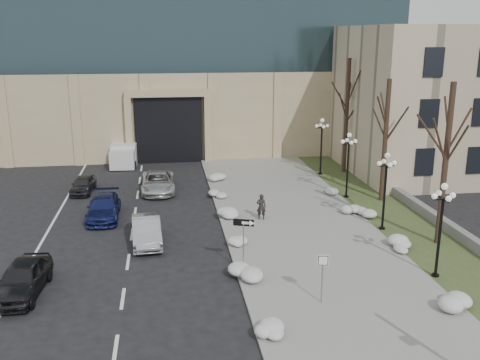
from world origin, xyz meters
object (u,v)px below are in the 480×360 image
(car_a, at_px, (22,278))
(lamppost_c, at_px, (348,156))
(car_b, at_px, (147,231))
(pedestrian, at_px, (261,207))
(car_d, at_px, (158,182))
(lamppost_d, at_px, (322,139))
(car_c, at_px, (104,208))
(lamppost_b, at_px, (386,181))
(keep_sign, at_px, (323,268))
(one_way_sign, at_px, (247,229))
(box_truck, at_px, (125,153))
(car_e, at_px, (83,184))
(lamppost_a, at_px, (441,218))

(car_a, relative_size, lamppost_c, 0.95)
(car_b, xyz_separation_m, pedestrian, (7.02, 2.67, 0.21))
(car_d, relative_size, lamppost_d, 1.09)
(car_c, bearing_deg, car_d, 57.78)
(car_d, xyz_separation_m, lamppost_b, (13.30, -10.15, 2.35))
(pedestrian, relative_size, keep_sign, 0.70)
(one_way_sign, bearing_deg, box_truck, 124.47)
(keep_sign, height_order, lamppost_d, lamppost_d)
(pedestrian, xyz_separation_m, box_truck, (-9.41, 17.07, 0.02))
(car_e, relative_size, lamppost_d, 0.77)
(keep_sign, bearing_deg, car_b, 142.80)
(car_d, height_order, one_way_sign, one_way_sign)
(car_a, relative_size, one_way_sign, 1.60)
(one_way_sign, relative_size, lamppost_a, 0.59)
(one_way_sign, bearing_deg, keep_sign, -34.53)
(car_d, relative_size, lamppost_c, 1.09)
(car_c, xyz_separation_m, one_way_sign, (7.76, -9.39, 1.63))
(car_a, relative_size, car_b, 1.01)
(car_c, distance_m, lamppost_a, 20.21)
(lamppost_b, distance_m, lamppost_d, 13.00)
(pedestrian, relative_size, lamppost_d, 0.35)
(one_way_sign, distance_m, keep_sign, 4.50)
(car_b, relative_size, pedestrian, 2.71)
(pedestrian, bearing_deg, car_d, -38.36)
(car_b, bearing_deg, one_way_sign, -47.55)
(car_e, bearing_deg, car_a, -87.00)
(car_e, relative_size, one_way_sign, 1.29)
(car_d, bearing_deg, car_e, 174.37)
(keep_sign, bearing_deg, car_c, 139.07)
(box_truck, xyz_separation_m, lamppost_c, (16.27, -13.24, 2.12))
(box_truck, xyz_separation_m, keep_sign, (10.06, -28.03, 0.76))
(car_e, bearing_deg, box_truck, 79.11)
(one_way_sign, xyz_separation_m, lamppost_b, (8.93, 4.76, 0.75))
(box_truck, bearing_deg, car_e, -103.19)
(car_c, height_order, keep_sign, keep_sign)
(car_c, distance_m, car_d, 6.48)
(lamppost_a, bearing_deg, car_b, 154.89)
(car_e, xyz_separation_m, one_way_sign, (9.86, -15.43, 1.71))
(car_e, xyz_separation_m, pedestrian, (11.93, -7.99, 0.32))
(pedestrian, distance_m, lamppost_c, 8.14)
(box_truck, bearing_deg, lamppost_c, -36.80)
(lamppost_a, bearing_deg, box_truck, 121.80)
(lamppost_a, bearing_deg, keep_sign, -163.97)
(car_a, distance_m, lamppost_a, 19.43)
(car_b, relative_size, lamppost_d, 0.94)
(box_truck, distance_m, lamppost_a, 30.95)
(pedestrian, xyz_separation_m, one_way_sign, (-2.07, -7.44, 1.39))
(car_e, xyz_separation_m, keep_sign, (12.58, -18.96, 1.10))
(lamppost_a, relative_size, lamppost_b, 1.00)
(car_b, bearing_deg, car_c, 117.60)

